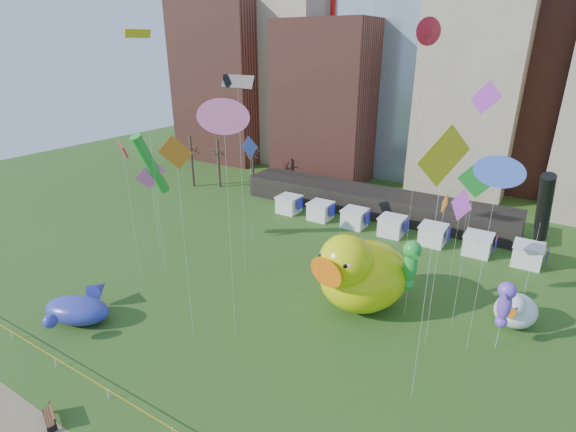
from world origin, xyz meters
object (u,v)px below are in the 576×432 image
Objects in this scene: seahorse_green at (410,261)px; seahorse_purple at (505,301)px; park_bench at (50,416)px; whale_inflatable at (79,308)px; big_duck at (360,272)px; small_duck at (515,309)px.

seahorse_green reaches higher than seahorse_purple.
seahorse_purple is 32.13m from park_bench.
seahorse_purple is (7.47, -0.63, -1.03)m from seahorse_green.
seahorse_green reaches higher than whale_inflatable.
seahorse_green is at bearing 29.23° from big_duck.
park_bench is (-22.69, -22.44, -3.73)m from seahorse_purple.
small_duck is 0.66× the size of whale_inflatable.
seahorse_green reaches higher than park_bench.
big_duck is at bearing -144.90° from small_duck.
seahorse_purple is at bearing 66.71° from park_bench.
park_bench is at bearing -101.98° from big_duck.
seahorse_purple is 0.79× the size of whale_inflatable.
seahorse_green is 1.22× the size of seahorse_purple.
seahorse_purple is 34.44m from whale_inflatable.
small_duck is 0.84× the size of seahorse_purple.
whale_inflatable is at bearing -133.66° from small_duck.
big_duck is 4.43m from seahorse_green.
big_duck is 5.63× the size of park_bench.
seahorse_purple is at bearing 16.92° from big_duck.
big_duck reaches higher than small_duck.
seahorse_purple is at bearing -84.88° from small_duck.
seahorse_green is 3.72× the size of park_bench.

